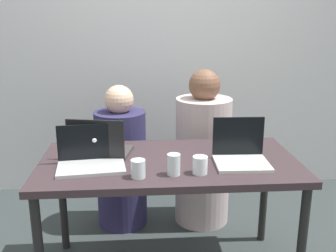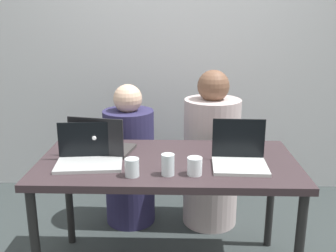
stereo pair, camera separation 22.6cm
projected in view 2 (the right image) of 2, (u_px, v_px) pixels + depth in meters
back_wall at (172, 40)px, 3.39m from camera, size 4.50×0.10×2.66m
desk at (168, 172)px, 2.26m from camera, size 1.47×0.74×0.74m
person_on_left at (130, 163)px, 2.94m from camera, size 0.45×0.45×1.07m
person_on_right at (211, 158)px, 2.91m from camera, size 0.48×0.48×1.17m
laptop_front_right at (239, 156)px, 2.15m from camera, size 0.30×0.29×0.24m
laptop_back_left at (101, 145)px, 2.34m from camera, size 0.38×0.31×0.24m
laptop_front_left at (90, 155)px, 2.17m from camera, size 0.38×0.27×0.22m
water_glass_right at (195, 167)px, 2.02m from camera, size 0.08×0.08×0.09m
water_glass_center at (168, 166)px, 2.02m from camera, size 0.07×0.07×0.11m
water_glass_left at (132, 169)px, 2.01m from camera, size 0.07×0.07×0.09m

